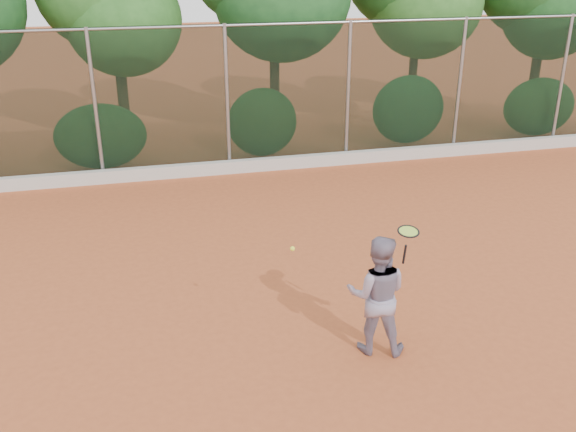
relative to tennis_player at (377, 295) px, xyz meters
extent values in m
plane|color=#AE5129|center=(-0.73, 0.96, -0.85)|extent=(80.00, 80.00, 0.00)
cube|color=#BCB6AE|center=(-0.73, 7.78, -0.70)|extent=(24.00, 0.20, 0.30)
imported|color=gray|center=(0.00, 0.00, 0.00)|extent=(1.00, 0.89, 1.69)
cube|color=black|center=(-0.73, 7.96, 0.90)|extent=(24.00, 0.01, 3.50)
cylinder|color=gray|center=(-0.73, 7.96, 2.60)|extent=(24.00, 0.06, 0.06)
cylinder|color=gray|center=(-3.73, 7.96, 0.90)|extent=(0.09, 0.09, 3.50)
cylinder|color=gray|center=(-0.73, 7.96, 0.90)|extent=(0.09, 0.09, 3.50)
cylinder|color=gray|center=(2.27, 7.96, 0.90)|extent=(0.09, 0.09, 3.50)
cylinder|color=gray|center=(5.27, 7.96, 0.90)|extent=(0.09, 0.09, 3.50)
cylinder|color=gray|center=(8.27, 7.96, 0.90)|extent=(0.09, 0.09, 3.50)
cylinder|color=#44311A|center=(-3.13, 10.26, 0.35)|extent=(0.28, 0.28, 2.40)
ellipsoid|color=#286020|center=(-2.93, 10.16, 2.55)|extent=(2.90, 2.40, 2.80)
cylinder|color=#442A1A|center=(0.87, 9.96, 0.65)|extent=(0.26, 0.26, 3.00)
cylinder|color=#452E1A|center=(4.97, 10.16, 0.50)|extent=(0.24, 0.24, 2.70)
ellipsoid|color=#2C6322|center=(5.17, 10.06, 2.85)|extent=(3.20, 2.70, 3.10)
cylinder|color=#3A2916|center=(8.67, 9.76, 0.40)|extent=(0.28, 0.28, 2.50)
ellipsoid|color=#276526|center=(8.87, 9.66, 2.65)|extent=(3.00, 2.50, 2.90)
ellipsoid|color=#2C6125|center=(-3.73, 8.76, 0.00)|extent=(2.20, 1.16, 1.60)
ellipsoid|color=#2D6024|center=(0.27, 8.76, 0.10)|extent=(1.80, 1.04, 1.76)
ellipsoid|color=#286A2B|center=(4.27, 8.76, 0.20)|extent=(2.00, 1.10, 1.84)
ellipsoid|color=#2E6827|center=(8.27, 8.76, 0.05)|extent=(2.16, 1.12, 1.64)
cylinder|color=black|center=(0.30, -0.12, 0.62)|extent=(0.04, 0.08, 0.29)
torus|color=black|center=(0.30, -0.18, 0.97)|extent=(0.30, 0.30, 0.07)
cylinder|color=#ADD13D|center=(0.30, -0.18, 0.97)|extent=(0.25, 0.25, 0.05)
sphere|color=#F0F537|center=(-1.15, 0.03, 0.80)|extent=(0.06, 0.06, 0.06)
camera|label=1|loc=(-2.92, -6.92, 4.28)|focal=40.00mm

